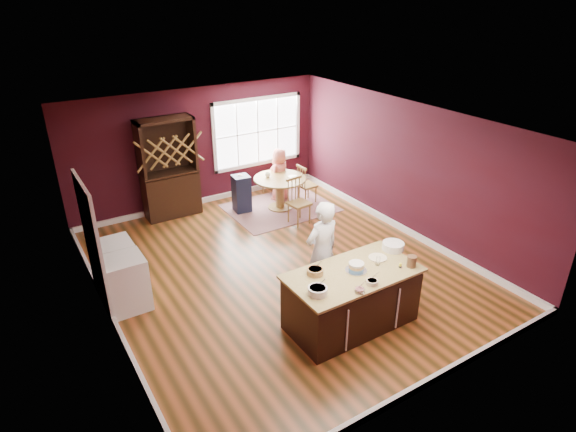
{
  "coord_description": "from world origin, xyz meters",
  "views": [
    {
      "loc": [
        -3.85,
        -6.46,
        4.68
      ],
      "look_at": [
        0.15,
        -0.07,
        1.05
      ],
      "focal_mm": 30.0,
      "sensor_mm": 36.0,
      "label": 1
    }
  ],
  "objects_px": {
    "chair_east": "(307,183)",
    "toddler": "(243,177)",
    "chair_north": "(272,174)",
    "high_chair": "(242,193)",
    "baker": "(322,252)",
    "dryer": "(116,265)",
    "washer": "(126,283)",
    "kitchen_island": "(351,300)",
    "seated_woman": "(280,175)",
    "layer_cake": "(356,267)",
    "chair_south": "(299,201)",
    "dining_table": "(280,187)",
    "hutch": "(169,168)"
  },
  "relations": [
    {
      "from": "baker",
      "to": "chair_south",
      "type": "distance_m",
      "value": 2.79
    },
    {
      "from": "seated_woman",
      "to": "chair_south",
      "type": "bearing_deg",
      "value": 49.15
    },
    {
      "from": "layer_cake",
      "to": "washer",
      "type": "bearing_deg",
      "value": 141.76
    },
    {
      "from": "kitchen_island",
      "to": "dryer",
      "type": "distance_m",
      "value": 3.95
    },
    {
      "from": "high_chair",
      "to": "hutch",
      "type": "distance_m",
      "value": 1.68
    },
    {
      "from": "kitchen_island",
      "to": "chair_south",
      "type": "height_order",
      "value": "chair_south"
    },
    {
      "from": "baker",
      "to": "dryer",
      "type": "distance_m",
      "value": 3.46
    },
    {
      "from": "layer_cake",
      "to": "chair_south",
      "type": "relative_size",
      "value": 0.31
    },
    {
      "from": "kitchen_island",
      "to": "hutch",
      "type": "xyz_separation_m",
      "value": [
        -0.93,
        5.16,
        0.66
      ]
    },
    {
      "from": "chair_north",
      "to": "high_chair",
      "type": "height_order",
      "value": "chair_north"
    },
    {
      "from": "baker",
      "to": "high_chair",
      "type": "height_order",
      "value": "baker"
    },
    {
      "from": "chair_east",
      "to": "high_chair",
      "type": "distance_m",
      "value": 1.58
    },
    {
      "from": "washer",
      "to": "hutch",
      "type": "bearing_deg",
      "value": 58.49
    },
    {
      "from": "kitchen_island",
      "to": "seated_woman",
      "type": "relative_size",
      "value": 1.57
    },
    {
      "from": "layer_cake",
      "to": "high_chair",
      "type": "bearing_deg",
      "value": 84.84
    },
    {
      "from": "chair_east",
      "to": "toddler",
      "type": "xyz_separation_m",
      "value": [
        -1.48,
        0.38,
        0.34
      ]
    },
    {
      "from": "kitchen_island",
      "to": "seated_woman",
      "type": "bearing_deg",
      "value": 71.54
    },
    {
      "from": "dining_table",
      "to": "hutch",
      "type": "relative_size",
      "value": 0.54
    },
    {
      "from": "chair_north",
      "to": "washer",
      "type": "height_order",
      "value": "chair_north"
    },
    {
      "from": "chair_north",
      "to": "high_chair",
      "type": "relative_size",
      "value": 1.14
    },
    {
      "from": "kitchen_island",
      "to": "dining_table",
      "type": "relative_size",
      "value": 1.67
    },
    {
      "from": "toddler",
      "to": "dryer",
      "type": "bearing_deg",
      "value": -152.94
    },
    {
      "from": "high_chair",
      "to": "dryer",
      "type": "distance_m",
      "value": 3.61
    },
    {
      "from": "chair_east",
      "to": "dryer",
      "type": "height_order",
      "value": "chair_east"
    },
    {
      "from": "dining_table",
      "to": "layer_cake",
      "type": "distance_m",
      "value": 4.36
    },
    {
      "from": "baker",
      "to": "seated_woman",
      "type": "xyz_separation_m",
      "value": [
        1.52,
        3.82,
        -0.23
      ]
    },
    {
      "from": "toddler",
      "to": "washer",
      "type": "relative_size",
      "value": 0.29
    },
    {
      "from": "chair_north",
      "to": "toddler",
      "type": "distance_m",
      "value": 1.2
    },
    {
      "from": "chair_north",
      "to": "washer",
      "type": "distance_m",
      "value": 5.14
    },
    {
      "from": "dryer",
      "to": "layer_cake",
      "type": "bearing_deg",
      "value": -45.48
    },
    {
      "from": "dining_table",
      "to": "toddler",
      "type": "xyz_separation_m",
      "value": [
        -0.75,
        0.35,
        0.28
      ]
    },
    {
      "from": "seated_woman",
      "to": "washer",
      "type": "distance_m",
      "value": 4.91
    },
    {
      "from": "high_chair",
      "to": "baker",
      "type": "bearing_deg",
      "value": -90.47
    },
    {
      "from": "kitchen_island",
      "to": "washer",
      "type": "distance_m",
      "value": 3.52
    },
    {
      "from": "seated_woman",
      "to": "dryer",
      "type": "bearing_deg",
      "value": -5.05
    },
    {
      "from": "dining_table",
      "to": "dryer",
      "type": "xyz_separation_m",
      "value": [
        -4.02,
        -1.32,
        -0.1
      ]
    },
    {
      "from": "kitchen_island",
      "to": "layer_cake",
      "type": "bearing_deg",
      "value": 10.62
    },
    {
      "from": "high_chair",
      "to": "dryer",
      "type": "relative_size",
      "value": 1.01
    },
    {
      "from": "chair_east",
      "to": "seated_woman",
      "type": "distance_m",
      "value": 0.69
    },
    {
      "from": "seated_woman",
      "to": "dryer",
      "type": "height_order",
      "value": "seated_woman"
    },
    {
      "from": "dining_table",
      "to": "chair_north",
      "type": "xyz_separation_m",
      "value": [
        0.29,
        0.85,
        -0.03
      ]
    },
    {
      "from": "baker",
      "to": "hutch",
      "type": "height_order",
      "value": "hutch"
    },
    {
      "from": "washer",
      "to": "toddler",
      "type": "bearing_deg",
      "value": 35.26
    },
    {
      "from": "baker",
      "to": "dryer",
      "type": "xyz_separation_m",
      "value": [
        -2.76,
        2.05,
        -0.43
      ]
    },
    {
      "from": "dining_table",
      "to": "chair_south",
      "type": "relative_size",
      "value": 1.16
    },
    {
      "from": "kitchen_island",
      "to": "seated_woman",
      "type": "height_order",
      "value": "seated_woman"
    },
    {
      "from": "high_chair",
      "to": "kitchen_island",
      "type": "bearing_deg",
      "value": -89.5
    },
    {
      "from": "chair_east",
      "to": "toddler",
      "type": "bearing_deg",
      "value": 72.88
    },
    {
      "from": "hutch",
      "to": "washer",
      "type": "distance_m",
      "value": 3.51
    },
    {
      "from": "baker",
      "to": "seated_woman",
      "type": "height_order",
      "value": "baker"
    }
  ]
}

